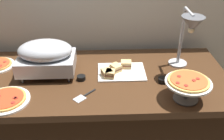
% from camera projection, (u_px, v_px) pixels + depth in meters
% --- Properties ---
extents(buffet_table, '(1.90, 0.84, 0.76)m').
position_uv_depth(buffet_table, '(97.00, 117.00, 2.08)').
color(buffet_table, '#422816').
rests_on(buffet_table, ground_plane).
extents(chafing_dish, '(0.40, 0.27, 0.26)m').
position_uv_depth(chafing_dish, '(46.00, 56.00, 1.84)').
color(chafing_dish, '#B7BABF').
rests_on(chafing_dish, buffet_table).
extents(heat_lamp, '(0.15, 0.32, 0.45)m').
position_uv_depth(heat_lamp, '(190.00, 29.00, 1.74)').
color(heat_lamp, '#B7BABF').
rests_on(heat_lamp, buffet_table).
extents(pizza_plate_center, '(0.30, 0.30, 0.03)m').
position_uv_depth(pizza_plate_center, '(6.00, 100.00, 1.63)').
color(pizza_plate_center, white).
rests_on(pizza_plate_center, buffet_table).
extents(pizza_plate_raised_stand, '(0.28, 0.28, 0.15)m').
position_uv_depth(pizza_plate_raised_stand, '(188.00, 83.00, 1.59)').
color(pizza_plate_raised_stand, '#595B60').
rests_on(pizza_plate_raised_stand, buffet_table).
extents(sandwich_platter, '(0.34, 0.25, 0.06)m').
position_uv_depth(sandwich_platter, '(118.00, 71.00, 1.91)').
color(sandwich_platter, white).
rests_on(sandwich_platter, buffet_table).
extents(sauce_cup_near, '(0.07, 0.07, 0.03)m').
position_uv_depth(sauce_cup_near, '(163.00, 80.00, 1.81)').
color(sauce_cup_near, black).
rests_on(sauce_cup_near, buffet_table).
extents(sauce_cup_far, '(0.06, 0.06, 0.03)m').
position_uv_depth(sauce_cup_far, '(81.00, 78.00, 1.84)').
color(sauce_cup_far, black).
rests_on(sauce_cup_far, buffet_table).
extents(serving_spatula, '(0.14, 0.14, 0.01)m').
position_uv_depth(serving_spatula, '(85.00, 96.00, 1.68)').
color(serving_spatula, '#B7BABF').
rests_on(serving_spatula, buffet_table).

